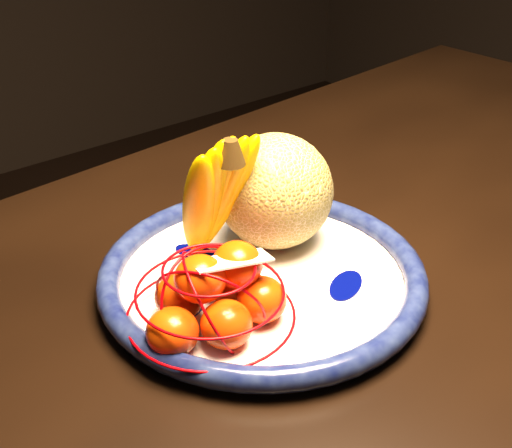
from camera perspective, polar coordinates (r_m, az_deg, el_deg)
dining_table at (r=0.74m, az=9.82°, el=-13.49°), size 1.69×1.10×0.81m
fruit_bowl at (r=0.72m, az=0.49°, el=-4.22°), size 0.33×0.33×0.03m
cantaloupe at (r=0.75m, az=1.54°, el=2.64°), size 0.12×0.12×0.12m
banana_bunch at (r=0.70m, az=-3.59°, el=2.42°), size 0.11×0.10×0.16m
mandarin_bag at (r=0.64m, az=-3.35°, el=-5.89°), size 0.19×0.19×0.10m
price_tag at (r=0.62m, az=-1.97°, el=-2.95°), size 0.08×0.04×0.01m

